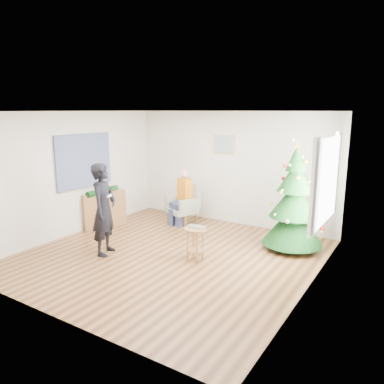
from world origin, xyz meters
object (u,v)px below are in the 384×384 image
Objects in this scene: armchair at (184,209)px; christmas_tree at (294,202)px; stool at (195,244)px; standing_man at (104,209)px; console at (104,209)px.

christmas_tree is at bearing 17.66° from armchair.
standing_man reaches higher than stool.
standing_man is at bearing -143.83° from christmas_tree.
stool is 2.88m from console.
console is at bearing 168.49° from stool.
console is (-4.11, -0.89, -0.53)m from christmas_tree.
standing_man reaches higher than armchair.
console reaches higher than stool.
stool is at bearing -27.55° from armchair.
armchair is at bearing -23.36° from standing_man.
armchair is 0.96× the size of console.
armchair is (-2.69, 0.30, -0.58)m from christmas_tree.
christmas_tree is 2.76m from armchair.
christmas_tree is 3.49× the size of stool.
stool is 0.35× the size of standing_man.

